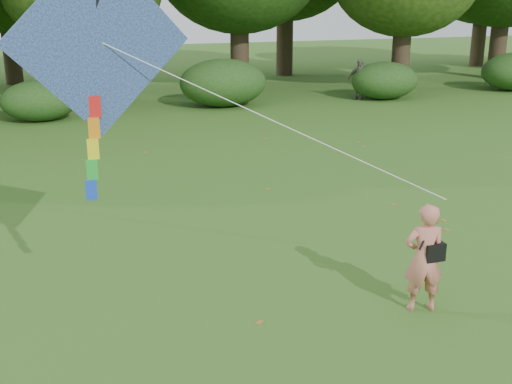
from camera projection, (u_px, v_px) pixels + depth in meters
name	position (u px, v px, depth m)	size (l,w,h in m)	color
ground	(381.00, 332.00, 8.66)	(100.00, 100.00, 0.00)	#265114
man_kite_flyer	(424.00, 258.00, 9.04)	(0.58, 0.38, 1.60)	#C76F5E
bystander_right	(359.00, 79.00, 27.10)	(1.00, 0.42, 1.71)	slate
crossbody_bag	(433.00, 251.00, 9.02)	(0.43, 0.20, 0.67)	black
flying_kite	(100.00, 46.00, 7.49)	(5.57, 1.06, 3.33)	#2762AB
shrub_band	(130.00, 90.00, 24.06)	(39.15, 3.22, 1.88)	#264919
fallen_leaves	(332.00, 191.00, 14.74)	(6.69, 13.54, 0.01)	olive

